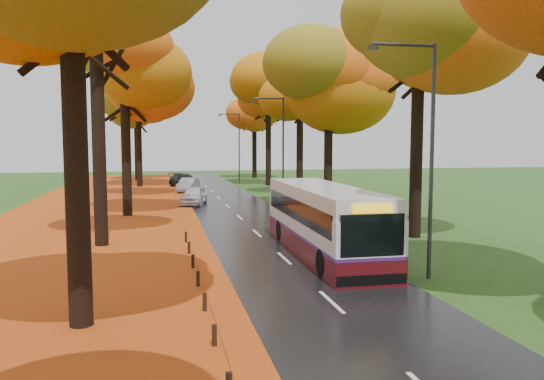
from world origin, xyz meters
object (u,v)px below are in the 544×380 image
object	(u,v)px
car_white	(194,196)
car_silver	(188,185)
streetlamp_mid	(280,142)
streetlamp_far	(237,142)
bus	(323,219)
car_dark	(184,180)
streetlamp_near	(425,142)

from	to	relation	value
car_white	car_silver	xyz separation A→B (m)	(0.15, 10.42, -0.02)
streetlamp_mid	streetlamp_far	world-z (taller)	same
bus	car_dark	bearing A→B (deg)	97.45
streetlamp_near	streetlamp_mid	world-z (taller)	same
car_white	car_dark	size ratio (longest dim) A/B	0.82
car_silver	bus	bearing A→B (deg)	-64.83
streetlamp_mid	car_white	xyz separation A→B (m)	(-6.30, 1.42, -4.00)
streetlamp_far	car_dark	size ratio (longest dim) A/B	1.65
streetlamp_mid	streetlamp_far	size ratio (longest dim) A/B	1.00
streetlamp_near	car_silver	size ratio (longest dim) A/B	2.02
streetlamp_near	car_silver	distance (m)	34.63
bus	streetlamp_mid	bearing A→B (deg)	83.70
streetlamp_far	car_dark	xyz separation A→B (m)	(-6.30, -4.57, -3.97)
streetlamp_far	car_dark	world-z (taller)	streetlamp_far
streetlamp_near	car_dark	distance (m)	40.12
streetlamp_near	streetlamp_far	distance (m)	44.00
streetlamp_mid	car_silver	size ratio (longest dim) A/B	2.02
streetlamp_far	car_silver	size ratio (longest dim) A/B	2.02
car_dark	car_silver	bearing A→B (deg)	-107.70
bus	car_dark	xyz separation A→B (m)	(-4.14, 34.98, -0.78)
car_dark	bus	bearing A→B (deg)	-102.50
streetlamp_mid	streetlamp_far	bearing A→B (deg)	90.00
bus	car_silver	bearing A→B (deg)	98.43
streetlamp_mid	car_dark	bearing A→B (deg)	109.87
car_silver	streetlamp_mid	bearing A→B (deg)	-45.13
streetlamp_near	streetlamp_far	xyz separation A→B (m)	(0.00, 44.00, 0.00)
streetlamp_mid	car_dark	xyz separation A→B (m)	(-6.30, 17.43, -3.97)
streetlamp_far	car_silver	xyz separation A→B (m)	(-6.15, -10.15, -4.02)
streetlamp_mid	bus	world-z (taller)	streetlamp_mid
streetlamp_far	streetlamp_near	bearing A→B (deg)	-90.00
streetlamp_mid	streetlamp_far	xyz separation A→B (m)	(0.00, 22.00, 0.00)
bus	car_white	size ratio (longest dim) A/B	2.72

